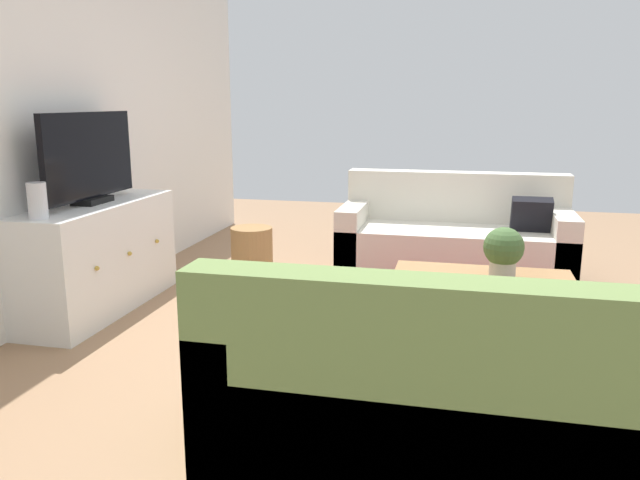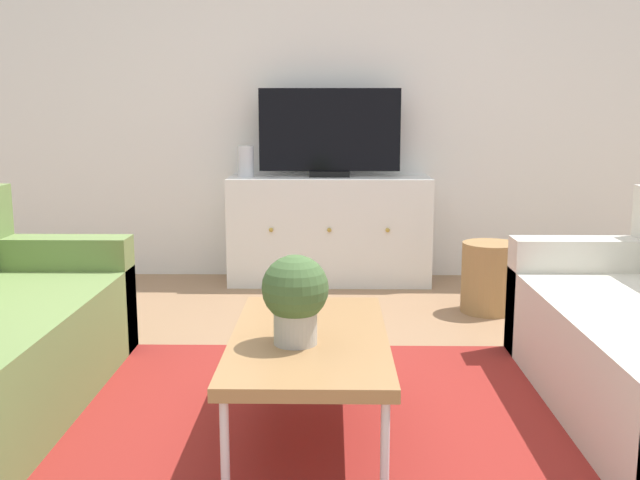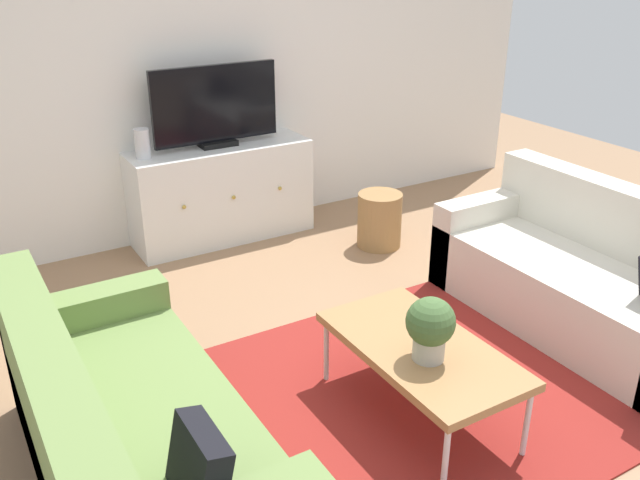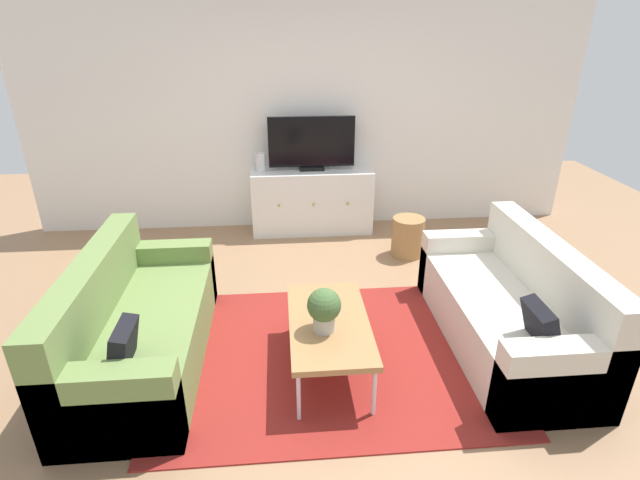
% 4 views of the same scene
% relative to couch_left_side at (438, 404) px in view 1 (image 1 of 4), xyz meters
% --- Properties ---
extents(ground_plane, '(10.00, 10.00, 0.00)m').
position_rel_couch_left_side_xyz_m(ground_plane, '(1.43, 0.10, -0.29)').
color(ground_plane, '#997251').
extents(wall_back, '(6.40, 0.12, 2.70)m').
position_rel_couch_left_side_xyz_m(wall_back, '(1.43, 2.65, 1.06)').
color(wall_back, white).
rests_on(wall_back, ground_plane).
extents(area_rug, '(2.50, 1.90, 0.01)m').
position_rel_couch_left_side_xyz_m(area_rug, '(1.43, -0.05, -0.28)').
color(area_rug, maroon).
rests_on(area_rug, ground_plane).
extents(couch_left_side, '(0.81, 1.82, 0.85)m').
position_rel_couch_left_side_xyz_m(couch_left_side, '(0.00, 0.00, 0.00)').
color(couch_left_side, olive).
rests_on(couch_left_side, ground_plane).
extents(couch_right_side, '(0.81, 1.82, 0.85)m').
position_rel_couch_left_side_xyz_m(couch_right_side, '(2.87, 0.00, 0.00)').
color(couch_right_side, beige).
rests_on(couch_right_side, ground_plane).
extents(coffee_table, '(0.56, 1.05, 0.42)m').
position_rel_couch_left_side_xyz_m(coffee_table, '(1.41, -0.19, 0.10)').
color(coffee_table, '#A37547').
rests_on(coffee_table, ground_plane).
extents(potted_plant, '(0.23, 0.23, 0.31)m').
position_rel_couch_left_side_xyz_m(potted_plant, '(1.37, -0.30, 0.30)').
color(potted_plant, '#B7B2A8').
rests_on(potted_plant, coffee_table).
extents(tv_console, '(1.41, 0.47, 0.75)m').
position_rel_couch_left_side_xyz_m(tv_console, '(1.47, 2.37, 0.09)').
color(tv_console, white).
rests_on(tv_console, ground_plane).
extents(flat_screen_tv, '(0.98, 0.16, 0.61)m').
position_rel_couch_left_side_xyz_m(flat_screen_tv, '(1.47, 2.39, 0.77)').
color(flat_screen_tv, black).
rests_on(flat_screen_tv, tv_console).
extents(glass_vase, '(0.11, 0.11, 0.22)m').
position_rel_couch_left_side_xyz_m(glass_vase, '(0.89, 2.37, 0.57)').
color(glass_vase, silver).
rests_on(glass_vase, tv_console).
extents(wicker_basket, '(0.34, 0.34, 0.43)m').
position_rel_couch_left_side_xyz_m(wicker_basket, '(2.45, 1.61, -0.08)').
color(wicker_basket, '#9E7547').
rests_on(wicker_basket, ground_plane).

